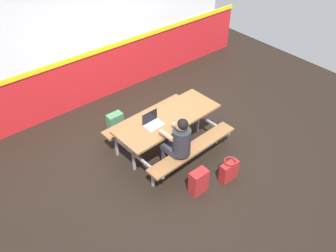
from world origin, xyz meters
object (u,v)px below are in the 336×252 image
picnic_table_main (168,125)px  backpack_dark (115,123)px  student_nearer (178,142)px  laptop_silver (152,122)px  tote_bag_bright (229,171)px  satchel_spare (198,182)px

picnic_table_main → backpack_dark: bearing=114.7°
student_nearer → laptop_silver: size_ratio=3.65×
student_nearer → backpack_dark: 1.70m
laptop_silver → tote_bag_bright: bearing=-63.2°
picnic_table_main → tote_bag_bright: bearing=-76.0°
picnic_table_main → student_nearer: size_ratio=1.65×
tote_bag_bright → satchel_spare: size_ratio=0.98×
laptop_silver → tote_bag_bright: 1.53m
laptop_silver → satchel_spare: (0.05, -1.13, -0.57)m
laptop_silver → satchel_spare: 1.26m
picnic_table_main → backpack_dark: 1.20m
laptop_silver → backpack_dark: (-0.15, 1.02, -0.57)m
student_nearer → satchel_spare: bearing=-92.1°
laptop_silver → backpack_dark: bearing=98.5°
backpack_dark → tote_bag_bright: (0.79, -2.28, -0.02)m
laptop_silver → backpack_dark: size_ratio=0.75×
satchel_spare → picnic_table_main: bearing=76.0°
picnic_table_main → laptop_silver: 0.39m
backpack_dark → tote_bag_bright: 2.41m
student_nearer → tote_bag_bright: (0.56, -0.67, -0.51)m
satchel_spare → backpack_dark: bearing=95.4°
tote_bag_bright → picnic_table_main: bearing=104.0°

